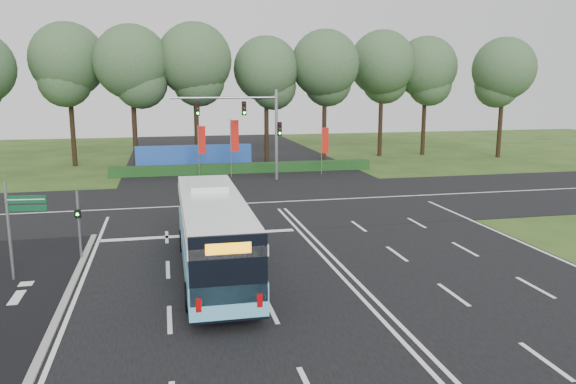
{
  "coord_description": "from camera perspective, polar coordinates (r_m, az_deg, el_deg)",
  "views": [
    {
      "loc": [
        -6.54,
        -22.18,
        7.41
      ],
      "look_at": [
        -1.18,
        2.0,
        2.64
      ],
      "focal_mm": 35.0,
      "sensor_mm": 36.0,
      "label": 1
    }
  ],
  "objects": [
    {
      "name": "ground",
      "position": [
        24.29,
        3.77,
        -6.88
      ],
      "size": [
        120.0,
        120.0,
        0.0
      ],
      "primitive_type": "plane",
      "color": "#284517",
      "rests_on": "ground"
    },
    {
      "name": "road_main",
      "position": [
        24.28,
        3.77,
        -6.83
      ],
      "size": [
        20.0,
        120.0,
        0.04
      ],
      "primitive_type": "cube",
      "color": "black",
      "rests_on": "ground"
    },
    {
      "name": "road_cross",
      "position": [
        35.58,
        -1.63,
        -1.07
      ],
      "size": [
        120.0,
        14.0,
        0.05
      ],
      "primitive_type": "cube",
      "color": "black",
      "rests_on": "ground"
    },
    {
      "name": "kerb_strip",
      "position": [
        20.85,
        -21.84,
        -10.55
      ],
      "size": [
        0.25,
        18.0,
        0.12
      ],
      "primitive_type": "cube",
      "color": "gray",
      "rests_on": "ground"
    },
    {
      "name": "city_bus",
      "position": [
        22.28,
        -7.62,
        -4.14
      ],
      "size": [
        2.55,
        11.53,
        3.3
      ],
      "rotation": [
        0.0,
        0.0,
        -0.01
      ],
      "color": "#61B7E2",
      "rests_on": "ground"
    },
    {
      "name": "pedestrian_signal",
      "position": [
        25.33,
        -20.48,
        -2.95
      ],
      "size": [
        0.28,
        0.4,
        3.01
      ],
      "rotation": [
        0.0,
        0.0,
        0.42
      ],
      "color": "gray",
      "rests_on": "ground"
    },
    {
      "name": "street_sign",
      "position": [
        23.42,
        -25.8,
        -2.47
      ],
      "size": [
        1.49,
        0.26,
        3.85
      ],
      "rotation": [
        0.0,
        0.0,
        -0.12
      ],
      "color": "gray",
      "rests_on": "ground"
    },
    {
      "name": "banner_flag_left",
      "position": [
        45.82,
        -8.82,
        4.95
      ],
      "size": [
        0.62,
        0.12,
        4.19
      ],
      "rotation": [
        0.0,
        0.0,
        -0.11
      ],
      "color": "gray",
      "rests_on": "ground"
    },
    {
      "name": "banner_flag_mid",
      "position": [
        45.17,
        -5.53,
        5.34
      ],
      "size": [
        0.69,
        0.11,
        4.7
      ],
      "rotation": [
        0.0,
        0.0,
        0.09
      ],
      "color": "gray",
      "rests_on": "ground"
    },
    {
      "name": "banner_flag_right",
      "position": [
        46.53,
        3.72,
        4.99
      ],
      "size": [
        0.57,
        0.23,
        3.99
      ],
      "rotation": [
        0.0,
        0.0,
        -0.32
      ],
      "color": "gray",
      "rests_on": "ground"
    },
    {
      "name": "traffic_light_gantry",
      "position": [
        43.3,
        -3.54,
        7.26
      ],
      "size": [
        8.41,
        0.28,
        7.0
      ],
      "color": "gray",
      "rests_on": "ground"
    },
    {
      "name": "hedge",
      "position": [
        47.66,
        -4.48,
        2.42
      ],
      "size": [
        22.0,
        1.2,
        0.8
      ],
      "primitive_type": "cube",
      "color": "#153A15",
      "rests_on": "ground"
    },
    {
      "name": "blue_hoarding",
      "position": [
        49.65,
        -9.48,
        3.46
      ],
      "size": [
        10.0,
        0.3,
        2.2
      ],
      "primitive_type": "cube",
      "color": "#1E48A6",
      "rests_on": "ground"
    },
    {
      "name": "eucalyptus_row",
      "position": [
        53.88,
        -2.56,
        12.8
      ],
      "size": [
        54.56,
        10.13,
        12.88
      ],
      "color": "black",
      "rests_on": "ground"
    }
  ]
}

